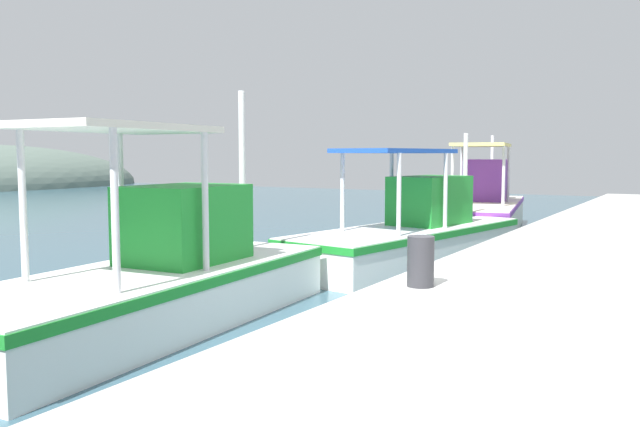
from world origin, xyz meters
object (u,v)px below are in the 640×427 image
object	(u,v)px
fishing_boat_third	(156,278)
mooring_bollard_second	(421,261)
fishing_boat_fourth	(413,234)
fishing_boat_fifth	(483,208)

from	to	relation	value
fishing_boat_third	mooring_bollard_second	size ratio (longest dim) A/B	11.15
fishing_boat_fourth	mooring_bollard_second	size ratio (longest dim) A/B	12.24
fishing_boat_third	fishing_boat_fifth	bearing A→B (deg)	-2.79
fishing_boat_fifth	mooring_bollard_second	bearing A→B (deg)	-166.47
fishing_boat_third	fishing_boat_fifth	xyz separation A→B (m)	(12.09, -0.59, 0.07)
fishing_boat_third	fishing_boat_fourth	world-z (taller)	fishing_boat_third
mooring_bollard_second	fishing_boat_third	bearing A→B (deg)	93.84
fishing_boat_fourth	mooring_bollard_second	xyz separation A→B (m)	(-5.83, -2.48, 0.48)
fishing_boat_fourth	fishing_boat_fifth	bearing A→B (deg)	3.52
fishing_boat_fourth	fishing_boat_fifth	xyz separation A→B (m)	(6.03, 0.37, 0.09)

